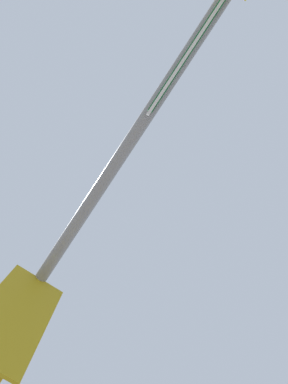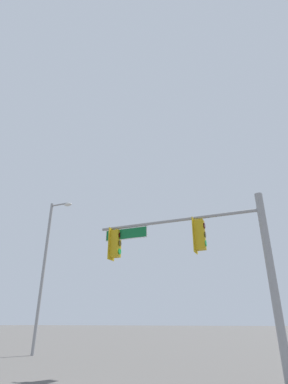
% 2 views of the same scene
% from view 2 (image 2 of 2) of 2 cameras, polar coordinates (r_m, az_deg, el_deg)
% --- Properties ---
extents(signal_pole_near, '(6.44, 0.63, 5.84)m').
position_cam_2_polar(signal_pole_near, '(11.07, 11.54, -11.37)').
color(signal_pole_near, gray).
rests_on(signal_pole_near, ground_plane).
extents(street_lamp, '(1.65, 0.28, 8.77)m').
position_cam_2_polar(street_lamp, '(19.42, -18.10, -12.65)').
color(street_lamp, gray).
rests_on(street_lamp, ground_plane).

